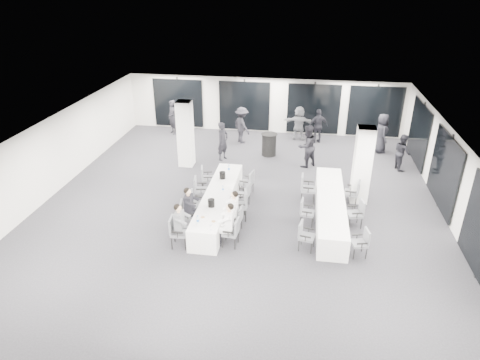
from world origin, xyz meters
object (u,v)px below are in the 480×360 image
object	(u,v)px
chair_main_left_second	(186,213)
ice_bucket_near	(211,203)
standing_guest_a	(223,139)
chair_side_right_near	(362,241)
banquet_table_main	(218,203)
chair_main_right_second	(237,218)
chair_side_left_mid	(305,210)
chair_side_right_far	(354,191)
standing_guest_d	(318,124)
chair_main_right_fourth	(245,194)
banquet_table_side	(330,208)
standing_guest_e	(382,131)
chair_main_left_far	(206,177)
standing_guest_g	(173,115)
chair_main_right_far	(248,181)
chair_side_right_mid	(357,212)
ice_bucket_far	(222,175)
chair_main_left_fourth	(199,188)
standing_guest_f	(299,121)
standing_guest_b	(307,143)
standing_guest_c	(242,123)
chair_main_left_near	(176,230)
chair_side_left_near	(304,234)
chair_side_left_far	(306,187)
chair_main_right_mid	(241,203)
chair_main_right_near	(233,231)
standing_guest_h	(402,150)
cocktail_table	(269,144)

from	to	relation	value
chair_main_left_second	ice_bucket_near	world-z (taller)	ice_bucket_near
standing_guest_a	chair_side_right_near	bearing A→B (deg)	-114.94
banquet_table_main	chair_main_right_second	size ratio (longest dim) A/B	5.69
chair_side_left_mid	chair_side_right_near	size ratio (longest dim) A/B	1.02
chair_side_right_far	standing_guest_d	world-z (taller)	standing_guest_d
chair_main_right_second	chair_main_right_fourth	distance (m)	1.64
banquet_table_side	standing_guest_e	size ratio (longest dim) A/B	2.45
chair_main_right_second	chair_side_right_far	distance (m)	4.44
chair_main_left_far	chair_side_right_far	bearing A→B (deg)	72.62
chair_main_right_second	standing_guest_g	distance (m)	9.95
chair_main_right_far	chair_side_right_mid	xyz separation A→B (m)	(3.78, -1.68, 0.00)
chair_main_left_second	standing_guest_d	distance (m)	9.57
standing_guest_g	ice_bucket_far	xyz separation A→B (m)	(3.84, -6.48, -0.11)
chair_main_left_fourth	standing_guest_f	distance (m)	7.82
standing_guest_d	chair_side_right_mid	bearing A→B (deg)	79.00
chair_main_right_second	standing_guest_f	distance (m)	9.01
chair_main_right_fourth	standing_guest_b	world-z (taller)	standing_guest_b
standing_guest_c	chair_main_left_near	bearing A→B (deg)	135.53
chair_side_left_near	chair_side_left_far	size ratio (longest dim) A/B	0.87
banquet_table_side	chair_main_right_fourth	distance (m)	2.97
standing_guest_a	chair_main_right_mid	bearing A→B (deg)	-136.80
banquet_table_main	chair_main_right_second	world-z (taller)	chair_main_right_second
chair_main_right_near	standing_guest_a	size ratio (longest dim) A/B	0.47
chair_main_right_mid	standing_guest_e	bearing A→B (deg)	-50.81
chair_side_left_far	standing_guest_h	distance (m)	5.24
ice_bucket_near	ice_bucket_far	distance (m)	2.09
chair_main_left_second	cocktail_table	bearing A→B (deg)	152.76
chair_main_left_far	standing_guest_c	world-z (taller)	standing_guest_c
standing_guest_b	ice_bucket_far	xyz separation A→B (m)	(-2.98, -3.30, -0.16)
standing_guest_c	standing_guest_e	distance (m)	6.49
chair_side_right_near	standing_guest_c	distance (m)	9.99
chair_main_left_second	standing_guest_d	world-z (taller)	standing_guest_d
standing_guest_g	standing_guest_b	bearing A→B (deg)	18.78
banquet_table_main	cocktail_table	xyz separation A→B (m)	(1.22, 5.48, 0.14)
chair_main_right_near	chair_side_left_near	bearing A→B (deg)	-80.29
standing_guest_a	standing_guest_b	xyz separation A→B (m)	(3.64, -0.20, 0.07)
chair_side_right_mid	chair_side_right_far	world-z (taller)	chair_side_right_far
chair_main_right_second	standing_guest_b	size ratio (longest dim) A/B	0.42
chair_main_left_second	chair_side_right_mid	distance (m)	5.52
standing_guest_a	standing_guest_f	size ratio (longest dim) A/B	1.02
chair_side_right_near	chair_main_left_fourth	bearing A→B (deg)	52.76
chair_main_right_far	standing_guest_d	xyz separation A→B (m)	(2.58, 5.94, 0.42)
chair_main_right_mid	chair_main_right_near	bearing A→B (deg)	166.74
chair_main_left_fourth	standing_guest_a	size ratio (longest dim) A/B	0.49
banquet_table_side	standing_guest_c	distance (m)	7.84
chair_main_right_second	standing_guest_b	bearing A→B (deg)	-15.33
chair_main_left_second	chair_main_right_mid	bearing A→B (deg)	106.32
banquet_table_main	chair_side_right_mid	bearing A→B (deg)	-1.91
chair_side_left_near	standing_guest_h	size ratio (longest dim) A/B	0.51
chair_main_left_near	standing_guest_g	xyz separation A→B (m)	(-3.08, 9.80, 0.43)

